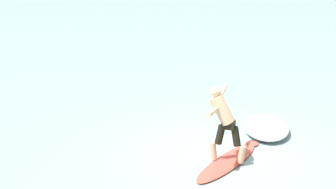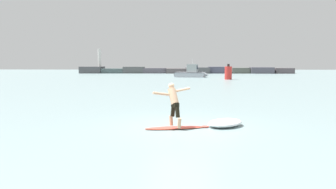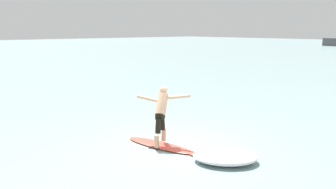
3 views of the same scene
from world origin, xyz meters
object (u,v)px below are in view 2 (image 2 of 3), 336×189
(fishing_boat_near_jetty, at_px, (191,73))
(surfer, at_px, (174,101))
(channel_marker_buoy, at_px, (228,73))
(surfboard, at_px, (176,128))

(fishing_boat_near_jetty, bearing_deg, surfer, -92.81)
(surfer, bearing_deg, channel_marker_buoy, 78.58)
(channel_marker_buoy, bearing_deg, surfer, -101.42)
(surfboard, xyz_separation_m, fishing_boat_near_jetty, (1.97, 42.22, 0.67))
(surfboard, xyz_separation_m, channel_marker_buoy, (6.97, 35.10, 0.92))
(surfer, distance_m, fishing_boat_near_jetty, 42.19)
(channel_marker_buoy, bearing_deg, fishing_boat_near_jetty, 125.09)
(surfboard, relative_size, fishing_boat_near_jetty, 0.42)
(fishing_boat_near_jetty, bearing_deg, surfboard, -92.67)
(surfer, bearing_deg, surfboard, -41.76)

